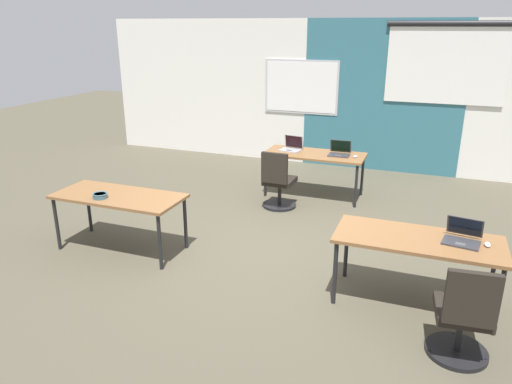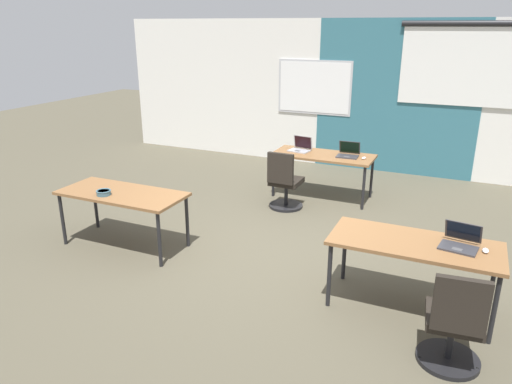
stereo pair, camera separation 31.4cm
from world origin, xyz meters
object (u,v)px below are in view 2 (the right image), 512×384
at_px(chair_near_right_end, 454,328).
at_px(chair_far_left, 285,185).
at_px(mouse_near_right_end, 486,251).
at_px(mouse_far_right, 364,158).
at_px(desk_near_right, 414,248).
at_px(laptop_far_right, 348,153).
at_px(laptop_near_right_end, 460,242).
at_px(snack_bowl, 104,192).
at_px(desk_near_left, 122,197).
at_px(laptop_far_left, 300,148).
at_px(desk_far_center, 323,158).

bearing_deg(chair_near_right_end, chair_far_left, -53.70).
distance_m(chair_far_left, mouse_near_right_end, 3.41).
bearing_deg(mouse_far_right, desk_near_right, -68.50).
distance_m(laptop_far_right, laptop_near_right_end, 3.29).
distance_m(chair_far_left, snack_bowl, 2.72).
bearing_deg(laptop_far_right, snack_bowl, -129.28).
height_order(mouse_far_right, laptop_near_right_end, laptop_near_right_end).
distance_m(desk_near_left, mouse_near_right_end, 4.11).
relative_size(desk_near_left, desk_near_right, 1.00).
bearing_deg(desk_near_right, laptop_near_right_end, 8.93).
relative_size(laptop_far_left, mouse_near_right_end, 3.60).
bearing_deg(desk_far_center, chair_near_right_end, -58.65).
relative_size(laptop_far_right, snack_bowl, 1.93).
xyz_separation_m(laptop_far_right, laptop_near_right_end, (1.75, -2.78, -0.00)).
bearing_deg(snack_bowl, desk_far_center, 57.67).
distance_m(chair_far_left, mouse_far_right, 1.31).
bearing_deg(desk_near_left, laptop_near_right_end, 0.91).
bearing_deg(mouse_near_right_end, laptop_far_right, 125.12).
bearing_deg(mouse_near_right_end, chair_near_right_end, -102.66).
relative_size(chair_far_left, mouse_far_right, 8.37).
xyz_separation_m(desk_near_left, desk_near_right, (3.50, 0.00, 0.00)).
relative_size(mouse_near_right_end, chair_near_right_end, 0.11).
distance_m(chair_near_right_end, snack_bowl, 4.12).
distance_m(desk_near_left, laptop_near_right_end, 3.89).
bearing_deg(laptop_far_right, mouse_near_right_end, -57.18).
distance_m(laptop_far_right, mouse_far_right, 0.27).
bearing_deg(laptop_far_left, desk_near_right, -44.08).
xyz_separation_m(laptop_far_left, mouse_far_right, (1.07, -0.09, -0.03)).
bearing_deg(desk_near_right, laptop_far_right, 115.56).
bearing_deg(desk_near_left, laptop_far_left, 65.02).
relative_size(laptop_far_right, mouse_far_right, 3.11).
relative_size(desk_near_right, mouse_near_right_end, 15.66).
bearing_deg(desk_far_center, chair_far_left, -116.11).
bearing_deg(mouse_far_right, laptop_far_right, 166.62).
height_order(laptop_far_left, laptop_far_right, laptop_far_left).
height_order(mouse_far_right, snack_bowl, snack_bowl).
height_order(desk_far_center, chair_far_left, chair_far_left).
height_order(laptop_far_left, mouse_near_right_end, laptop_far_left).
height_order(desk_far_center, mouse_near_right_end, mouse_near_right_end).
bearing_deg(chair_near_right_end, desk_near_left, -16.92).
relative_size(desk_far_center, laptop_far_left, 4.35).
bearing_deg(desk_near_left, chair_near_right_end, -11.22).
height_order(laptop_far_right, chair_near_right_end, laptop_far_right).
bearing_deg(mouse_near_right_end, laptop_near_right_end, 173.83).
distance_m(chair_far_left, laptop_far_right, 1.17).
relative_size(laptop_far_left, laptop_near_right_end, 0.98).
xyz_separation_m(mouse_far_right, laptop_near_right_end, (1.49, -2.72, 0.03)).
bearing_deg(desk_near_left, laptop_far_right, 53.04).
bearing_deg(laptop_far_right, chair_far_left, -135.96).
height_order(laptop_far_left, snack_bowl, laptop_far_left).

